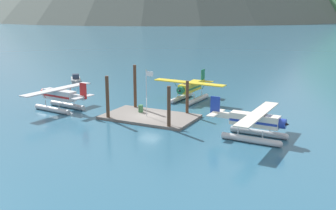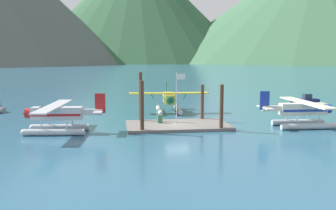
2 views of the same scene
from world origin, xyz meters
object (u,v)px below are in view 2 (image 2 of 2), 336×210
(flagpole, at_px, (178,92))
(boat_navy_open_east, at_px, (306,100))
(seaplane_yellow_bow_centre, at_px, (169,101))
(fuel_drum, at_px, (160,119))
(seaplane_silver_port_aft, at_px, (57,117))
(seaplane_cream_stbd_aft, at_px, (303,112))

(flagpole, bearing_deg, boat_navy_open_east, 36.90)
(flagpole, xyz_separation_m, seaplane_yellow_bow_centre, (0.61, 10.75, -2.15))
(flagpole, relative_size, fuel_drum, 6.20)
(flagpole, distance_m, seaplane_silver_port_aft, 12.29)
(seaplane_yellow_bow_centre, bearing_deg, flagpole, -93.26)
(seaplane_yellow_bow_centre, xyz_separation_m, seaplane_silver_port_aft, (-12.65, -11.95, 0.00))
(seaplane_silver_port_aft, relative_size, boat_navy_open_east, 2.14)
(seaplane_silver_port_aft, bearing_deg, seaplane_yellow_bow_centre, 43.36)
(flagpole, relative_size, seaplane_cream_stbd_aft, 0.52)
(fuel_drum, xyz_separation_m, boat_navy_open_east, (25.48, 16.50, -0.25))
(flagpole, distance_m, seaplane_cream_stbd_aft, 13.26)
(seaplane_cream_stbd_aft, height_order, seaplane_yellow_bow_centre, same)
(seaplane_silver_port_aft, bearing_deg, seaplane_cream_stbd_aft, -1.23)
(flagpole, xyz_separation_m, boat_navy_open_east, (23.76, 17.84, -3.24))
(fuel_drum, distance_m, seaplane_cream_stbd_aft, 15.03)
(fuel_drum, distance_m, seaplane_silver_port_aft, 10.66)
(seaplane_yellow_bow_centre, height_order, seaplane_silver_port_aft, same)
(fuel_drum, bearing_deg, boat_navy_open_east, 32.93)
(flagpole, height_order, boat_navy_open_east, flagpole)
(seaplane_cream_stbd_aft, relative_size, seaplane_silver_port_aft, 1.00)
(fuel_drum, bearing_deg, seaplane_yellow_bow_centre, 76.09)
(seaplane_cream_stbd_aft, relative_size, boat_navy_open_east, 2.13)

